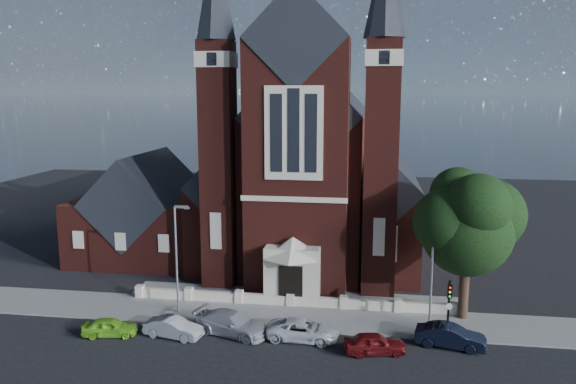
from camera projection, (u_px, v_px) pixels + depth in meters
name	position (u px, v px, depth m)	size (l,w,h in m)	color
ground	(304.00, 272.00, 50.78)	(120.00, 120.00, 0.00)	black
pavement_strip	(287.00, 317.00, 40.55)	(60.00, 5.00, 0.12)	gray
forecourt_paving	(294.00, 297.00, 44.45)	(26.00, 3.00, 0.14)	gray
forecourt_wall	(291.00, 306.00, 42.50)	(24.00, 0.40, 0.90)	beige
church	(314.00, 170.00, 57.07)	(20.01, 34.90, 29.20)	#4F1C15
parish_hall	(147.00, 216.00, 55.31)	(12.00, 12.20, 10.24)	#4F1C15
street_tree	(470.00, 225.00, 38.69)	(6.40, 6.60, 10.70)	black
street_lamp_left	(177.00, 253.00, 40.40)	(1.16, 0.22, 8.09)	gray
street_lamp_right	(434.00, 264.00, 37.80)	(1.16, 0.22, 8.09)	gray
traffic_signal	(449.00, 302.00, 36.49)	(0.28, 0.42, 4.00)	black
car_lime_van	(110.00, 327.00, 37.30)	(1.45, 3.60, 1.23)	#74C427
car_silver_a	(173.00, 328.00, 37.09)	(1.38, 3.97, 1.31)	#919598
car_silver_b	(232.00, 323.00, 37.53)	(2.12, 5.22, 1.52)	#A0A2A8
car_white_suv	(303.00, 330.00, 36.72)	(2.18, 4.74, 1.32)	silver
car_dark_red	(375.00, 343.00, 34.77)	(1.55, 3.86, 1.32)	#5F1011
car_navy	(450.00, 336.00, 35.63)	(1.53, 4.39, 1.45)	black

